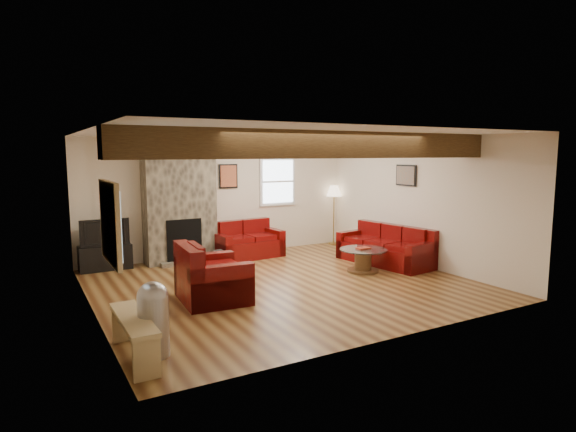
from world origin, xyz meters
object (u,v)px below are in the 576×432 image
at_px(loveseat, 247,239).
at_px(coffee_table, 363,260).
at_px(armchair_red, 213,272).
at_px(television, 104,232).
at_px(tv_cabinet, 105,257).
at_px(floor_lamp, 334,194).
at_px(sofa_three, 385,245).

distance_m(loveseat, coffee_table, 2.60).
height_order(loveseat, armchair_red, armchair_red).
distance_m(armchair_red, television, 3.02).
height_order(coffee_table, television, television).
bearing_deg(loveseat, tv_cabinet, 168.99).
bearing_deg(armchair_red, loveseat, -30.19).
distance_m(television, floor_lamp, 5.27).
bearing_deg(television, floor_lamp, 0.22).
relative_size(loveseat, coffee_table, 1.63).
bearing_deg(coffee_table, sofa_three, 20.97).
relative_size(armchair_red, coffee_table, 1.22).
bearing_deg(armchair_red, coffee_table, -80.49).
relative_size(coffee_table, television, 0.99).
bearing_deg(floor_lamp, loveseat, -172.55).
bearing_deg(floor_lamp, coffee_table, -113.45).
xyz_separation_m(armchair_red, coffee_table, (3.06, 0.29, -0.22)).
distance_m(sofa_three, tv_cabinet, 5.41).
distance_m(tv_cabinet, television, 0.49).
bearing_deg(sofa_three, television, -122.29).
height_order(sofa_three, tv_cabinet, sofa_three).
height_order(sofa_three, television, television).
height_order(armchair_red, tv_cabinet, armchair_red).
xyz_separation_m(sofa_three, loveseat, (-2.13, 1.92, 0.00)).
relative_size(sofa_three, loveseat, 1.37).
height_order(loveseat, floor_lamp, floor_lamp).
height_order(sofa_three, floor_lamp, floor_lamp).
bearing_deg(sofa_three, floor_lamp, 163.77).
height_order(loveseat, coffee_table, loveseat).
xyz_separation_m(loveseat, television, (-2.80, 0.30, 0.35)).
height_order(television, floor_lamp, floor_lamp).
relative_size(sofa_three, coffee_table, 2.24).
xyz_separation_m(television, floor_lamp, (5.25, 0.02, 0.49)).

